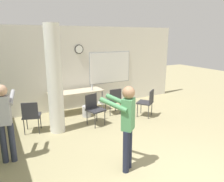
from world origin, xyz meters
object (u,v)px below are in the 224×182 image
chair_table_front (94,107)px  chair_near_pillar (31,115)px  person_playing_front (127,122)px  bottle_on_table (92,88)px  chair_table_right (114,99)px  person_watching_back (5,118)px  folding_table (76,93)px  chair_mid_room (147,101)px

chair_table_front → chair_near_pillar: same height
chair_table_front → person_playing_front: size_ratio=0.53×
chair_near_pillar → bottle_on_table: bearing=21.7°
chair_table_right → person_playing_front: 3.06m
person_watching_back → chair_near_pillar: bearing=61.8°
bottle_on_table → chair_table_right: 0.85m
chair_table_right → folding_table: bearing=143.4°
folding_table → chair_near_pillar: (-1.56, -0.95, -0.17)m
chair_near_pillar → chair_mid_room: same height
bottle_on_table → chair_near_pillar: (-2.08, -0.83, -0.30)m
folding_table → chair_table_front: size_ratio=2.04×
bottle_on_table → person_watching_back: size_ratio=0.14×
chair_near_pillar → person_playing_front: person_playing_front is taller
chair_near_pillar → person_playing_front: bearing=-62.9°
chair_near_pillar → chair_mid_room: size_ratio=1.00×
chair_mid_room → person_playing_front: (-2.08, -2.08, 0.46)m
chair_mid_room → chair_near_pillar: bearing=172.1°
chair_near_pillar → chair_table_right: bearing=4.5°
chair_table_right → person_playing_front: (-1.25, -2.75, 0.46)m
folding_table → bottle_on_table: size_ratio=7.98×
chair_near_pillar → person_watching_back: person_watching_back is taller
chair_table_right → person_watching_back: (-3.19, -1.38, 0.44)m
chair_table_front → chair_table_right: bearing=26.9°
chair_near_pillar → chair_table_front: bearing=-8.4°
chair_table_right → chair_mid_room: (0.82, -0.67, 0.00)m
chair_table_right → chair_table_front: (-0.89, -0.45, 0.00)m
chair_table_front → person_watching_back: 2.52m
chair_table_right → person_watching_back: bearing=-156.6°
chair_table_front → chair_near_pillar: bearing=171.6°
chair_table_front → person_playing_front: person_playing_front is taller
person_playing_front → chair_mid_room: bearing=45.0°
bottle_on_table → person_watching_back: person_watching_back is taller
folding_table → chair_near_pillar: size_ratio=2.04×
chair_table_front → person_playing_front: 2.38m
bottle_on_table → chair_table_right: bottle_on_table is taller
bottle_on_table → chair_near_pillar: size_ratio=0.26×
person_playing_front → chair_table_front: bearing=81.0°
bottle_on_table → chair_table_front: bottle_on_table is taller
chair_near_pillar → person_playing_front: size_ratio=0.53×
bottle_on_table → person_playing_front: 3.47m
bottle_on_table → chair_mid_room: 1.87m
chair_table_front → person_watching_back: size_ratio=0.54×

